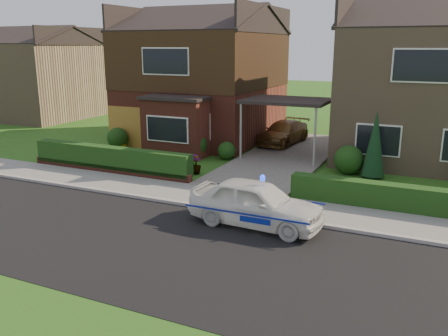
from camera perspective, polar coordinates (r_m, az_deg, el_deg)
The scene contains 23 objects.
ground at distance 12.90m, azimuth -7.76°, elevation -9.17°, with size 120.00×120.00×0.00m, color #295216.
road at distance 12.90m, azimuth -7.76°, elevation -9.17°, with size 60.00×6.00×0.02m, color black.
kerb at distance 15.34m, azimuth -1.65°, elevation -4.85°, with size 60.00×0.16×0.12m, color #9E9993.
sidewalk at distance 16.24m, azimuth -0.01°, elevation -3.77°, with size 60.00×2.00×0.10m, color slate.
driveway at distance 22.46m, azimuth 7.39°, elevation 1.34°, with size 3.80×12.00×0.12m, color #666059.
house_left at distance 26.79m, azimuth -2.51°, elevation 11.69°, with size 7.50×9.53×7.25m.
house_right at distance 23.95m, azimuth 23.50°, elevation 9.82°, with size 7.50×8.06×7.25m.
carport_link at distance 21.97m, azimuth 7.57°, elevation 7.92°, with size 3.80×3.00×2.77m.
garage_door at distance 25.05m, azimuth -11.65°, elevation 4.84°, with size 2.20×0.10×2.10m, color olive.
dwarf_wall at distance 20.15m, azimuth -13.68°, elevation -0.15°, with size 7.70×0.25×0.36m, color brown.
hedge_left at distance 20.31m, azimuth -13.39°, elevation -0.54°, with size 7.50×0.55×0.90m, color #193410.
hedge_right at distance 16.11m, azimuth 21.15°, elevation -5.13°, with size 7.50×0.55×0.80m, color #193410.
shrub_left_far at distance 24.93m, azimuth -12.68°, elevation 3.55°, with size 1.08×1.08×1.08m, color #193410.
shrub_left_mid at distance 22.32m, azimuth -3.75°, elevation 2.92°, with size 1.32×1.32×1.32m, color #193410.
shrub_left_near at distance 21.93m, azimuth 0.32°, elevation 2.10°, with size 0.84×0.84×0.84m, color #193410.
shrub_right_near at distance 20.09m, azimuth 14.77°, elevation 0.98°, with size 1.20×1.20×1.20m, color #193410.
conifer_a at distance 19.61m, azimuth 17.67°, elevation 2.54°, with size 0.90×0.90×2.60m, color black.
neighbour_left at distance 37.11m, azimuth -21.12°, elevation 9.68°, with size 6.50×7.00×5.20m, color #8E7357.
police_car at distance 13.89m, azimuth 3.85°, elevation -4.28°, with size 3.67×4.09×1.53m.
driveway_car at distance 25.19m, azimuth 7.16°, elevation 4.28°, with size 1.62×4.00×1.16m, color brown.
potted_plant_a at distance 19.69m, azimuth -8.69°, elevation 0.45°, with size 0.43×0.29×0.82m, color gray.
potted_plant_b at distance 21.89m, azimuth -12.18°, elevation 1.74°, with size 0.46×0.37×0.84m, color gray.
potted_plant_c at distance 19.48m, azimuth -3.44°, elevation 0.42°, with size 0.45×0.45×0.80m, color gray.
Camera 1 is at (6.45, -9.90, 5.17)m, focal length 38.00 mm.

